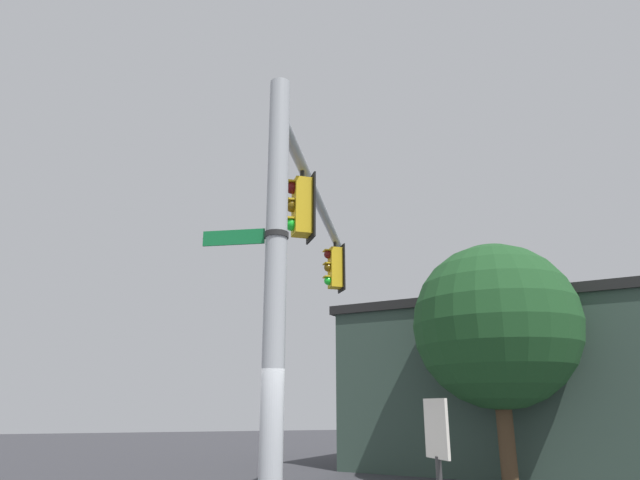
{
  "coord_description": "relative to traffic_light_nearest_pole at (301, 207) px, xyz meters",
  "views": [
    {
      "loc": [
        -7.12,
        1.45,
        2.04
      ],
      "look_at": [
        3.5,
        -1.67,
        5.45
      ],
      "focal_mm": 30.21,
      "sensor_mm": 36.0,
      "label": 1
    }
  ],
  "objects": [
    {
      "name": "historical_marker",
      "position": [
        -1.95,
        -1.4,
        -4.04
      ],
      "size": [
        0.6,
        0.08,
        2.13
      ],
      "color": "#333333",
      "rests_on": "ground"
    },
    {
      "name": "signal_pole",
      "position": [
        -1.64,
        0.76,
        -2.04
      ],
      "size": [
        0.31,
        0.31,
        6.82
      ],
      "primitive_type": "cylinder",
      "color": "#ADB2B7",
      "rests_on": "ground"
    },
    {
      "name": "traffic_light_nearest_pole",
      "position": [
        0.0,
        0.0,
        0.0
      ],
      "size": [
        0.54,
        0.49,
        1.31
      ],
      "color": "black"
    },
    {
      "name": "mast_arm",
      "position": [
        1.53,
        -0.75,
        0.8
      ],
      "size": [
        6.44,
        3.22,
        0.21
      ],
      "primitive_type": "cylinder",
      "rotation": [
        0.0,
        1.57,
        5.84
      ],
      "color": "#ADB2B7"
    },
    {
      "name": "storefront_building",
      "position": [
        7.53,
        -8.71,
        -2.75
      ],
      "size": [
        10.73,
        10.67,
        5.37
      ],
      "color": "#33473D",
      "rests_on": "ground"
    },
    {
      "name": "traffic_light_mid_inner",
      "position": [
        4.09,
        -1.95,
        0.0
      ],
      "size": [
        0.54,
        0.49,
        1.31
      ],
      "color": "black"
    },
    {
      "name": "street_name_sign",
      "position": [
        -1.54,
        0.99,
        -1.11
      ],
      "size": [
        0.65,
        1.16,
        0.22
      ],
      "color": "#147238"
    },
    {
      "name": "tree_by_storefront",
      "position": [
        4.38,
        -6.8,
        -1.26
      ],
      "size": [
        4.6,
        4.6,
        6.5
      ],
      "color": "#4C3823",
      "rests_on": "ground"
    }
  ]
}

